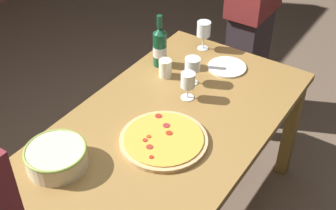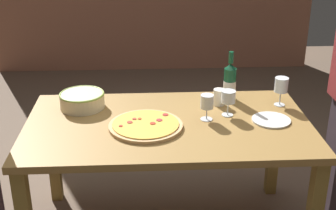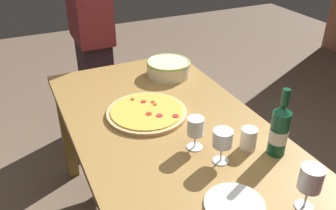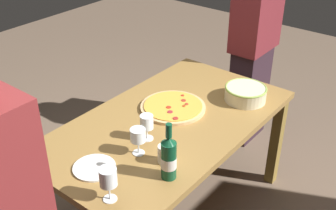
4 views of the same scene
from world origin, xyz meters
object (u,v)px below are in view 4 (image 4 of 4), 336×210
Objects in this scene: wine_bottle at (169,158)px; cup_amber at (165,154)px; serving_bowl at (246,93)px; wine_glass_near_pizza at (138,136)px; wine_glass_far_left at (147,123)px; person_host at (254,46)px; side_plate at (94,168)px; wine_glass_by_bottle at (108,179)px; pizza at (173,107)px; dining_table at (168,133)px.

cup_amber is at bearing -131.21° from wine_bottle.
serving_bowl is 0.87m from wine_glass_near_pizza.
wine_glass_far_left is at bearing -116.44° from cup_amber.
person_host reaches higher than cup_amber.
person_host reaches higher than side_plate.
serving_bowl is 0.87× the size of wine_bottle.
wine_glass_by_bottle is 1.88m from person_host.
pizza is 1.52× the size of serving_bowl.
wine_glass_far_left is 1.50× the size of cup_amber.
cup_amber is at bearing 8.14° from person_host.
wine_glass_far_left is (0.35, 0.09, 0.09)m from pizza.
pizza is 2.32× the size of wine_glass_by_bottle.
wine_glass_far_left is 1.39m from person_host.
dining_table is 5.19× the size of wine_bottle.
dining_table is at bearing -25.27° from serving_bowl.
dining_table is 15.98× the size of cup_amber.
serving_bowl is 1.20m from wine_glass_by_bottle.
wine_glass_near_pizza reaches higher than serving_bowl.
serving_bowl is at bearing 167.12° from side_plate.
wine_glass_near_pizza is 1.01× the size of wine_glass_far_left.
side_plate is at bearing -21.04° from wine_glass_near_pizza.
pizza reaches higher than side_plate.
pizza is 1.32× the size of wine_bottle.
wine_glass_by_bottle is 0.51m from wine_glass_far_left.
wine_glass_by_bottle reaches higher than pizza.
dining_table is at bearing 0.00° from person_host.
wine_glass_far_left is at bearing 6.86° from dining_table.
serving_bowl is 0.16× the size of person_host.
pizza is 1.04m from person_host.
dining_table is at bearing -173.14° from wine_glass_far_left.
person_host is (-1.75, -0.05, 0.08)m from side_plate.
pizza is 0.25× the size of person_host.
wine_glass_near_pizza is at bearing 158.96° from side_plate.
wine_glass_by_bottle reaches higher than side_plate.
wine_bottle is 1.75× the size of wine_glass_by_bottle.
side_plate is at bearing -116.14° from wine_glass_by_bottle.
wine_glass_near_pizza is (-0.05, -0.24, -0.01)m from wine_bottle.
wine_glass_by_bottle reaches higher than cup_amber.
serving_bowl is at bearing 141.75° from pizza.
serving_bowl is at bearing 179.76° from cup_amber.
cup_amber reaches higher than dining_table.
wine_bottle is at bearing 78.11° from wine_glass_near_pizza.
serving_bowl is at bearing 163.76° from wine_glass_far_left.
wine_glass_by_bottle reaches higher than wine_glass_near_pizza.
wine_glass_by_bottle is 0.38m from cup_amber.
wine_glass_by_bottle is at bearing 18.21° from pizza.
person_host is at bearing -176.76° from dining_table.
wine_bottle reaches higher than serving_bowl.
wine_glass_by_bottle is 0.11× the size of person_host.
wine_bottle is at bearing 38.79° from dining_table.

